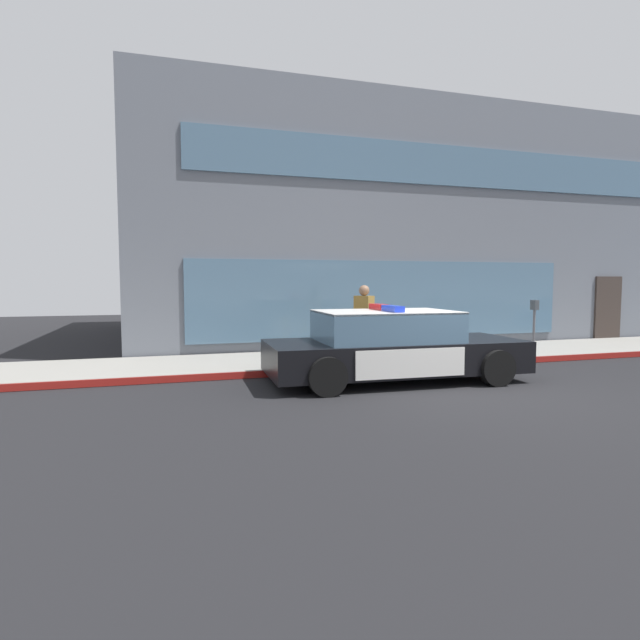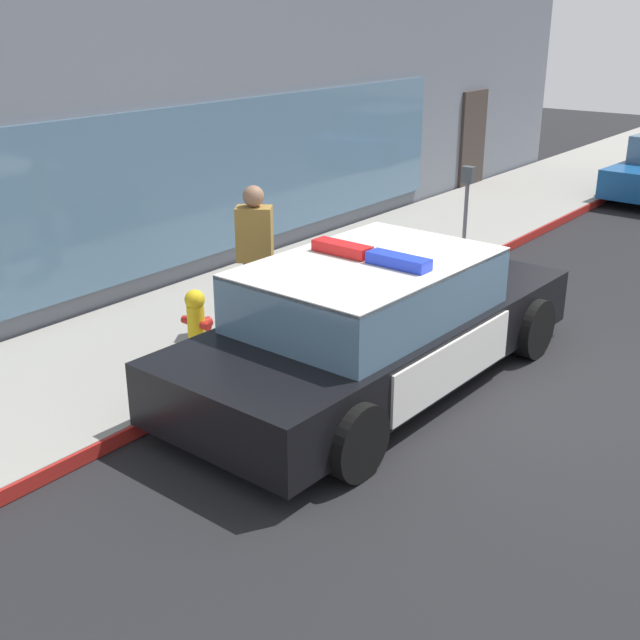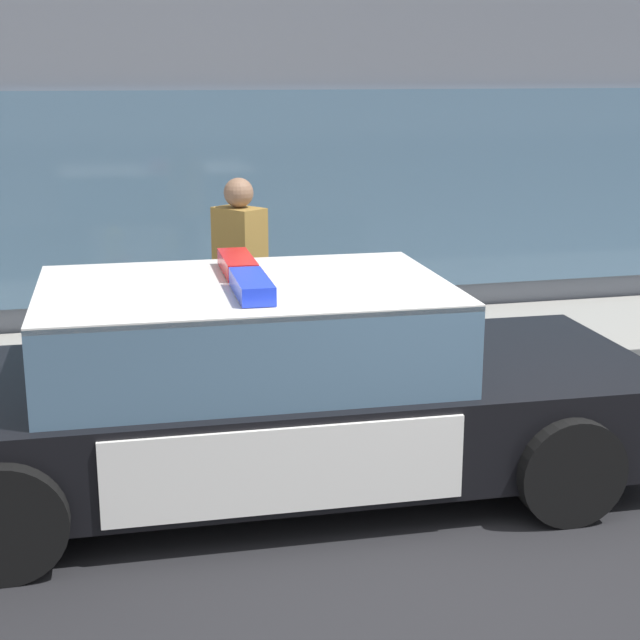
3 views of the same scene
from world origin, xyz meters
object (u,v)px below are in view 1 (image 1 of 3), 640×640
at_px(police_cruiser, 392,347).
at_px(parking_meter, 534,317).
at_px(fire_hydrant, 325,346).
at_px(pedestrian_on_sidewalk, 364,322).

bearing_deg(police_cruiser, parking_meter, 18.77).
relative_size(police_cruiser, fire_hydrant, 6.92).
bearing_deg(pedestrian_on_sidewalk, parking_meter, 140.52).
distance_m(fire_hydrant, pedestrian_on_sidewalk, 1.04).
relative_size(police_cruiser, pedestrian_on_sidewalk, 2.94).
bearing_deg(police_cruiser, fire_hydrant, 115.54).
xyz_separation_m(fire_hydrant, parking_meter, (5.22, -0.45, 0.58)).
bearing_deg(police_cruiser, pedestrian_on_sidewalk, 88.23).
bearing_deg(pedestrian_on_sidewalk, fire_hydrant, -38.37).
distance_m(pedestrian_on_sidewalk, parking_meter, 4.34).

